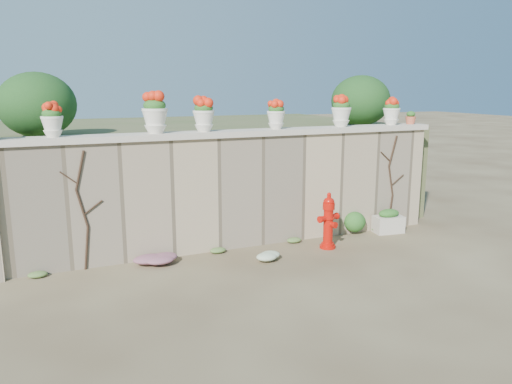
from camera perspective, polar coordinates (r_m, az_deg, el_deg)
name	(u,v)px	position (r m, az deg, el deg)	size (l,w,h in m)	color
ground	(281,278)	(7.69, 2.92, -9.84)	(80.00, 80.00, 0.00)	#4D3B26
stone_wall	(238,192)	(8.98, -2.08, 0.04)	(8.00, 0.40, 2.00)	tan
wall_cap	(238,133)	(8.83, -2.13, 6.73)	(8.10, 0.52, 0.10)	beige
raised_fill	(189,166)	(11.97, -7.64, 2.94)	(9.00, 6.00, 2.00)	#384C23
back_shrub_left	(37,105)	(9.40, -23.75, 9.12)	(1.30, 1.30, 1.10)	#143814
back_shrub_right	(361,101)	(11.47, 11.88, 10.19)	(1.30, 1.30, 1.10)	#143814
vine_left	(83,209)	(8.21, -19.17, -1.83)	(0.60, 0.04, 1.91)	black
vine_right	(391,181)	(10.39, 15.21, 1.21)	(0.60, 0.04, 1.91)	black
fire_hydrant	(328,221)	(9.01, 8.28, -3.25)	(0.44, 0.31, 1.01)	#BA0F07
planter_box	(388,222)	(10.28, 14.90, -3.30)	(0.61, 0.41, 0.48)	beige
green_shrub	(357,220)	(10.05, 11.49, -3.13)	(0.59, 0.53, 0.56)	#1E5119
magenta_clump	(159,258)	(8.35, -11.04, -7.40)	(0.89, 0.59, 0.24)	#AE2280
white_flowers	(270,255)	(8.40, 1.66, -7.21)	(0.54, 0.43, 0.20)	white
urn_pot_0	(52,120)	(8.21, -22.28, 7.58)	(0.33, 0.33, 0.51)	silver
urn_pot_1	(155,113)	(8.39, -11.48, 8.80)	(0.42, 0.42, 0.66)	silver
urn_pot_2	(204,115)	(8.60, -5.99, 8.78)	(0.37, 0.37, 0.58)	silver
urn_pot_3	(276,115)	(9.10, 2.31, 8.82)	(0.33, 0.33, 0.52)	silver
urn_pot_4	(341,111)	(9.77, 9.71, 9.08)	(0.38, 0.38, 0.59)	silver
urn_pot_5	(392,111)	(10.46, 15.24, 8.87)	(0.34, 0.34, 0.54)	silver
terracotta_pot	(411,118)	(10.78, 17.25, 8.04)	(0.21, 0.21, 0.25)	#C2593B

